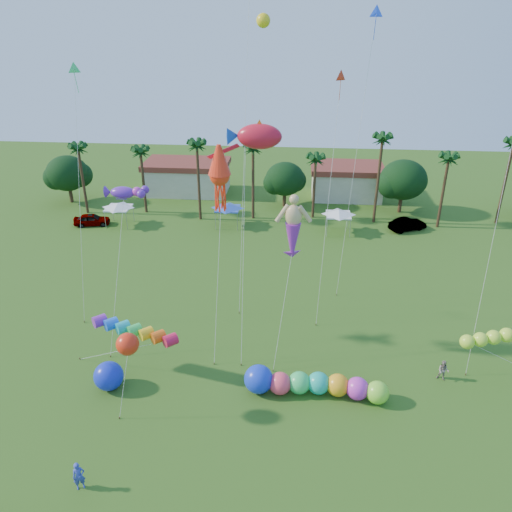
# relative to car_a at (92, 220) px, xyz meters

# --- Properties ---
(ground) EXTENTS (160.00, 160.00, 0.00)m
(ground) POSITION_rel_car_a_xyz_m (23.63, -35.67, -0.77)
(ground) COLOR #285116
(ground) RESTS_ON ground
(tree_line) EXTENTS (69.46, 8.91, 11.00)m
(tree_line) POSITION_rel_car_a_xyz_m (27.19, 8.33, 3.50)
(tree_line) COLOR #3A2819
(tree_line) RESTS_ON ground
(buildings_row) EXTENTS (35.00, 7.00, 4.00)m
(buildings_row) POSITION_rel_car_a_xyz_m (20.53, 14.33, 1.23)
(buildings_row) COLOR beige
(buildings_row) RESTS_ON ground
(tent_row) EXTENTS (31.00, 4.00, 0.60)m
(tent_row) POSITION_rel_car_a_xyz_m (17.63, 0.67, 1.98)
(tent_row) COLOR white
(tent_row) RESTS_ON ground
(car_a) EXTENTS (4.82, 2.74, 1.55)m
(car_a) POSITION_rel_car_a_xyz_m (0.00, 0.00, 0.00)
(car_a) COLOR #4C4C54
(car_a) RESTS_ON ground
(car_b) EXTENTS (5.04, 3.61, 1.58)m
(car_b) POSITION_rel_car_a_xyz_m (40.52, 1.89, 0.02)
(car_b) COLOR #4C4C54
(car_b) RESTS_ON ground
(spectator_a) EXTENTS (0.82, 0.72, 1.88)m
(spectator_a) POSITION_rel_car_a_xyz_m (14.55, -38.85, 0.17)
(spectator_a) COLOR #3344B4
(spectator_a) RESTS_ON ground
(spectator_b) EXTENTS (1.00, 0.90, 1.67)m
(spectator_b) POSITION_rel_car_a_xyz_m (37.82, -27.26, 0.06)
(spectator_b) COLOR gray
(spectator_b) RESTS_ON ground
(caterpillar_inflatable) EXTENTS (10.36, 2.34, 2.11)m
(caterpillar_inflatable) POSITION_rel_car_a_xyz_m (27.88, -29.69, 0.11)
(caterpillar_inflatable) COLOR #FF435D
(caterpillar_inflatable) RESTS_ON ground
(blue_ball) EXTENTS (2.15, 2.15, 2.15)m
(blue_ball) POSITION_rel_car_a_xyz_m (13.24, -30.30, 0.30)
(blue_ball) COLOR #172AD6
(blue_ball) RESTS_ON ground
(rainbow_tube) EXTENTS (9.44, 4.15, 3.92)m
(rainbow_tube) POSITION_rel_car_a_xyz_m (15.99, -28.82, 2.69)
(rainbow_tube) COLOR red
(rainbow_tube) RESTS_ON ground
(green_worm) EXTENTS (9.01, 1.25, 3.84)m
(green_worm) POSITION_rel_car_a_xyz_m (39.28, -26.76, 2.42)
(green_worm) COLOR #BCF035
(green_worm) RESTS_ON ground
(orange_ball_kite) EXTENTS (1.84, 1.77, 6.37)m
(orange_ball_kite) POSITION_rel_car_a_xyz_m (15.88, -32.45, 4.85)
(orange_ball_kite) COLOR red
(orange_ball_kite) RESTS_ON ground
(merman_kite) EXTENTS (2.37, 4.77, 12.63)m
(merman_kite) POSITION_rel_car_a_xyz_m (26.22, -23.64, 9.43)
(merman_kite) COLOR tan
(merman_kite) RESTS_ON ground
(fish_kite) EXTENTS (5.10, 6.48, 17.91)m
(fish_kite) POSITION_rel_car_a_xyz_m (23.57, -22.22, 16.11)
(fish_kite) COLOR red
(fish_kite) RESTS_ON ground
(squid_kite) EXTENTS (2.13, 5.08, 16.54)m
(squid_kite) POSITION_rel_car_a_xyz_m (20.72, -23.00, 13.36)
(squid_kite) COLOR #FF3014
(squid_kite) RESTS_ON ground
(lobster_kite) EXTENTS (3.63, 5.28, 13.19)m
(lobster_kite) POSITION_rel_car_a_xyz_m (13.16, -22.74, 11.76)
(lobster_kite) COLOR #6323B1
(lobster_kite) RESTS_ON ground
(delta_kite_red) EXTENTS (1.55, 5.11, 20.90)m
(delta_kite_red) POSITION_rel_car_a_xyz_m (29.49, -16.24, 19.08)
(delta_kite_red) COLOR red
(delta_kite_red) RESTS_ON ground
(delta_kite_green) EXTENTS (1.53, 4.04, 21.51)m
(delta_kite_green) POSITION_rel_car_a_xyz_m (8.84, -18.55, 19.65)
(delta_kite_green) COLOR #34DE77
(delta_kite_green) RESTS_ON ground
(delta_kite_blue) EXTENTS (2.34, 3.43, 25.52)m
(delta_kite_blue) POSITION_rel_car_a_xyz_m (32.26, -12.30, 23.63)
(delta_kite_blue) COLOR #1B47F8
(delta_kite_blue) RESTS_ON ground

